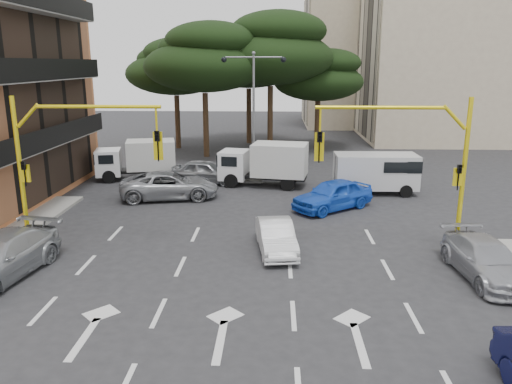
% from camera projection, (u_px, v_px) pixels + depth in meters
% --- Properties ---
extents(ground, '(120.00, 120.00, 0.00)m').
position_uv_depth(ground, '(235.00, 267.00, 18.14)').
color(ground, '#28282B').
rests_on(ground, ground).
extents(median_strip, '(1.40, 6.00, 0.15)m').
position_uv_depth(median_strip, '(254.00, 172.00, 33.59)').
color(median_strip, gray).
rests_on(median_strip, ground).
extents(apartment_beige_near, '(20.20, 12.15, 18.70)m').
position_uv_depth(apartment_beige_near, '(477.00, 39.00, 45.99)').
color(apartment_beige_near, '#C0AD90').
rests_on(apartment_beige_near, ground).
extents(apartment_beige_far, '(16.20, 12.15, 16.70)m').
position_uv_depth(apartment_beige_far, '(375.00, 53.00, 58.11)').
color(apartment_beige_far, '#C0AD90').
rests_on(apartment_beige_far, ground).
extents(pine_left_near, '(9.15, 9.15, 10.23)m').
position_uv_depth(pine_left_near, '(205.00, 57.00, 37.60)').
color(pine_left_near, '#382616').
rests_on(pine_left_near, ground).
extents(pine_center, '(9.98, 9.98, 11.16)m').
position_uv_depth(pine_center, '(271.00, 48.00, 39.18)').
color(pine_center, '#382616').
rests_on(pine_center, ground).
extents(pine_left_far, '(8.32, 8.32, 9.30)m').
position_uv_depth(pine_left_far, '(176.00, 66.00, 41.76)').
color(pine_left_far, '#382616').
rests_on(pine_left_far, ground).
extents(pine_right, '(7.49, 7.49, 8.37)m').
position_uv_depth(pine_right, '(319.00, 75.00, 41.49)').
color(pine_right, '#382616').
rests_on(pine_right, ground).
extents(pine_back, '(9.15, 9.15, 10.23)m').
position_uv_depth(pine_back, '(249.00, 58.00, 44.26)').
color(pine_back, '#382616').
rests_on(pine_back, ground).
extents(signal_mast_right, '(5.79, 0.37, 6.00)m').
position_uv_depth(signal_mast_right, '(418.00, 154.00, 18.83)').
color(signal_mast_right, yellow).
rests_on(signal_mast_right, ground).
extents(signal_mast_left, '(5.79, 0.37, 6.00)m').
position_uv_depth(signal_mast_left, '(63.00, 151.00, 19.34)').
color(signal_mast_left, yellow).
rests_on(signal_mast_left, ground).
extents(street_lamp_center, '(4.16, 0.36, 7.77)m').
position_uv_depth(street_lamp_center, '(254.00, 91.00, 32.25)').
color(street_lamp_center, slate).
rests_on(street_lamp_center, median_strip).
extents(car_white_hatch, '(1.78, 3.86, 1.23)m').
position_uv_depth(car_white_hatch, '(276.00, 237.00, 19.51)').
color(car_white_hatch, silver).
rests_on(car_white_hatch, ground).
extents(car_blue_compact, '(4.61, 4.16, 1.52)m').
position_uv_depth(car_blue_compact, '(333.00, 195.00, 25.13)').
color(car_blue_compact, blue).
rests_on(car_blue_compact, ground).
extents(car_silver_cross_a, '(5.64, 3.36, 1.47)m').
position_uv_depth(car_silver_cross_a, '(170.00, 185.00, 27.17)').
color(car_silver_cross_a, '#94969B').
rests_on(car_silver_cross_a, ground).
extents(car_silver_cross_b, '(4.42, 2.36, 1.43)m').
position_uv_depth(car_silver_cross_b, '(206.00, 172.00, 30.63)').
color(car_silver_cross_b, '#979A9E').
rests_on(car_silver_cross_b, ground).
extents(car_silver_parked, '(2.15, 4.61, 1.30)m').
position_uv_depth(car_silver_parked, '(486.00, 260.00, 17.13)').
color(car_silver_parked, '#A1A2A8').
rests_on(car_silver_parked, ground).
extents(van_white, '(4.60, 2.14, 2.28)m').
position_uv_depth(van_white, '(375.00, 173.00, 28.23)').
color(van_white, silver).
rests_on(van_white, ground).
extents(box_truck_a, '(5.32, 3.14, 2.45)m').
position_uv_depth(box_truck_a, '(137.00, 160.00, 31.64)').
color(box_truck_a, white).
rests_on(box_truck_a, ground).
extents(box_truck_b, '(5.57, 3.08, 2.59)m').
position_uv_depth(box_truck_b, '(264.00, 164.00, 29.89)').
color(box_truck_b, white).
rests_on(box_truck_b, ground).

